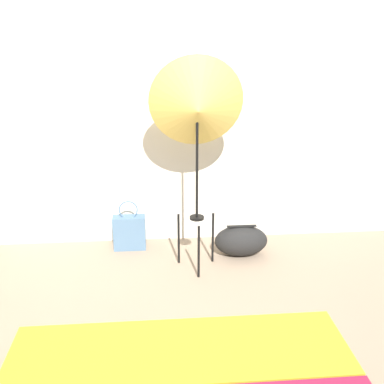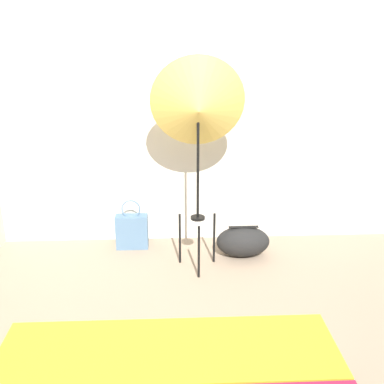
# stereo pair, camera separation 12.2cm
# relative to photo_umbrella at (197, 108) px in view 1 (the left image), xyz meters

# --- Properties ---
(wall_back) EXTENTS (8.00, 0.05, 2.60)m
(wall_back) POSITION_rel_photo_umbrella_xyz_m (-0.17, 0.61, -0.07)
(wall_back) COLOR beige
(wall_back) RESTS_ON ground_plane
(photo_umbrella) EXTENTS (0.75, 0.37, 1.76)m
(photo_umbrella) POSITION_rel_photo_umbrella_xyz_m (0.00, 0.00, 0.00)
(photo_umbrella) COLOR black
(photo_umbrella) RESTS_ON ground_plane
(tote_bag) EXTENTS (0.30, 0.13, 0.47)m
(tote_bag) POSITION_rel_photo_umbrella_xyz_m (-0.59, 0.40, -1.20)
(tote_bag) COLOR slate
(tote_bag) RESTS_ON ground_plane
(duffel_bag) EXTENTS (0.48, 0.28, 0.29)m
(duffel_bag) POSITION_rel_photo_umbrella_xyz_m (0.42, 0.19, -1.23)
(duffel_bag) COLOR black
(duffel_bag) RESTS_ON ground_plane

